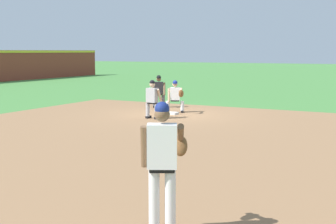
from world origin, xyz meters
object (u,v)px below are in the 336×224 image
first_baseman (175,95)px  baseball (167,128)px  first_base_bag (173,113)px  umpire (159,90)px  baserunner (152,98)px  pitcher (163,160)px

first_baseman → baseball: bearing=-157.0°
first_base_bag → umpire: size_ratio=0.26×
first_base_bag → umpire: umpire is taller
first_baseman → baserunner: 1.93m
first_baseman → umpire: 1.90m
baseball → baserunner: size_ratio=0.05×
baserunner → umpire: 3.48m
baseball → baserunner: (1.84, 1.59, 0.76)m
baseball → pitcher: bearing=-152.2°
pitcher → umpire: (12.79, 7.18, -0.27)m
baseball → baserunner: bearing=40.9°
first_base_bag → baserunner: (-1.41, 0.13, 0.75)m
pitcher → umpire: size_ratio=1.27×
first_base_bag → umpire: bearing=42.6°
pitcher → umpire: pitcher is taller
first_baseman → baserunner: size_ratio=0.92×
pitcher → first_baseman: bearing=26.3°
first_base_bag → umpire: (1.74, 1.60, 0.75)m
first_baseman → umpire: size_ratio=0.92×
pitcher → baserunner: bearing=30.6°
pitcher → baserunner: 11.20m
baseball → baserunner: 2.54m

